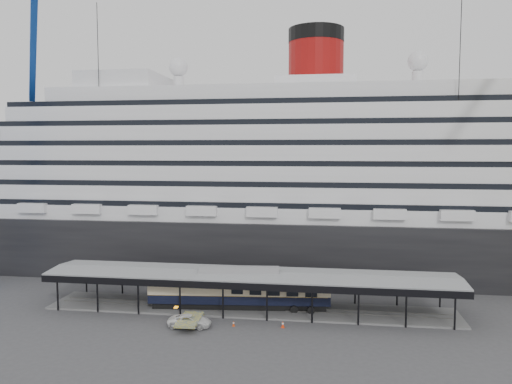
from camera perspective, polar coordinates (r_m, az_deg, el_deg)
ground at (r=65.90m, az=-1.42°, el=-14.61°), size 200.00×200.00×0.00m
cruise_ship at (r=93.93m, az=1.88°, el=2.61°), size 130.00×30.00×43.90m
platform_canopy at (r=69.87m, az=-0.72°, el=-11.44°), size 56.00×9.18×5.30m
port_truck at (r=64.41m, az=-7.58°, el=-14.41°), size 5.44×2.65×1.49m
pullman_carriage at (r=69.95m, az=-1.93°, el=-10.94°), size 24.99×5.46×24.35m
traffic_cone_left at (r=64.60m, az=-6.34°, el=-14.71°), size 0.45×0.45×0.69m
traffic_cone_mid at (r=64.33m, az=-2.58°, el=-14.79°), size 0.39×0.39×0.67m
traffic_cone_right at (r=63.86m, az=3.08°, el=-14.86°), size 0.43×0.43×0.83m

